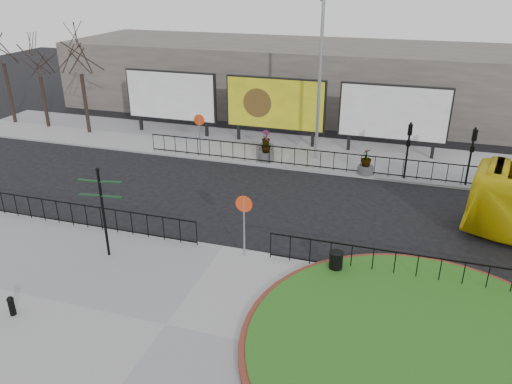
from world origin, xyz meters
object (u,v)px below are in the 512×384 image
at_px(litter_bin, 336,263).
at_px(planter_b, 266,151).
at_px(planter_a, 266,145).
at_px(planter_c, 366,164).
at_px(fingerpost_sign, 102,204).
at_px(bollard, 11,305).
at_px(billboard_mid, 275,104).
at_px(lamp_post, 320,76).

distance_m(litter_bin, planter_b, 11.83).
distance_m(planter_a, planter_b, 1.25).
xyz_separation_m(litter_bin, planter_a, (-6.00, 11.60, 0.05)).
height_order(planter_b, planter_c, planter_b).
relative_size(fingerpost_sign, litter_bin, 4.16).
relative_size(fingerpost_sign, planter_a, 2.58).
bearing_deg(fingerpost_sign, litter_bin, 4.98).
bearing_deg(bollard, litter_bin, 30.07).
height_order(bollard, planter_c, planter_c).
relative_size(billboard_mid, lamp_post, 0.67).
bearing_deg(planter_a, fingerpost_sign, -100.72).
distance_m(litter_bin, planter_a, 13.06).
bearing_deg(fingerpost_sign, planter_c, 49.38).
distance_m(lamp_post, litter_bin, 12.72).
bearing_deg(lamp_post, fingerpost_sign, -112.88).
xyz_separation_m(billboard_mid, bollard, (-3.31, -18.96, -2.11)).
xyz_separation_m(planter_a, planter_c, (5.99, -1.60, 0.07)).
height_order(bollard, planter_a, planter_a).
xyz_separation_m(fingerpost_sign, bollard, (-0.87, -4.07, -1.79)).
relative_size(litter_bin, planter_b, 0.60).
xyz_separation_m(lamp_post, planter_b, (-2.65, -1.20, -4.18)).
relative_size(litter_bin, planter_a, 0.62).
relative_size(lamp_post, planter_b, 6.47).
distance_m(lamp_post, fingerpost_sign, 14.26).
distance_m(bollard, planter_b, 16.21).
height_order(billboard_mid, planter_b, billboard_mid).
height_order(planter_a, planter_b, planter_b).
bearing_deg(billboard_mid, fingerpost_sign, -99.32).
distance_m(fingerpost_sign, planter_c, 14.21).
bearing_deg(planter_a, litter_bin, -62.65).
height_order(fingerpost_sign, planter_c, fingerpost_sign).
relative_size(planter_a, planter_b, 0.97).
bearing_deg(planter_b, planter_c, -4.07).
relative_size(lamp_post, planter_a, 6.66).
xyz_separation_m(billboard_mid, lamp_post, (3.01, -1.97, 2.23)).
xyz_separation_m(fingerpost_sign, planter_a, (2.45, 12.92, -1.67)).
xyz_separation_m(bollard, planter_a, (3.31, 16.99, 0.11)).
height_order(billboard_mid, fingerpost_sign, billboard_mid).
relative_size(lamp_post, litter_bin, 10.76).
distance_m(fingerpost_sign, planter_b, 12.17).
xyz_separation_m(billboard_mid, planter_b, (0.36, -3.17, -1.96)).
height_order(planter_a, planter_c, planter_c).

